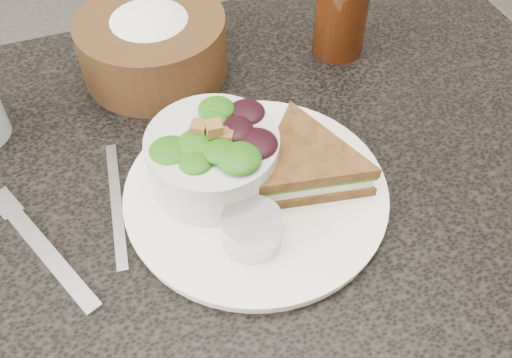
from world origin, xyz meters
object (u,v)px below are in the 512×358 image
object	(u,v)px
cola_glass	(341,12)
dining_table	(230,334)
salad_bowl	(213,151)
bread_basket	(152,36)
dressing_ramekin	(252,230)
sandwich	(306,164)
dinner_plate	(256,193)

from	to	relation	value
cola_glass	dining_table	bearing A→B (deg)	-141.48
salad_bowl	bread_basket	size ratio (longest dim) A/B	0.74
dining_table	bread_basket	distance (m)	0.48
cola_glass	dressing_ramekin	bearing A→B (deg)	-129.17
dining_table	bread_basket	xyz separation A→B (m)	(-0.02, 0.22, 0.43)
bread_basket	cola_glass	world-z (taller)	cola_glass
sandwich	dinner_plate	bearing A→B (deg)	-171.92
dinner_plate	bread_basket	distance (m)	0.26
dining_table	cola_glass	bearing A→B (deg)	38.52
bread_basket	cola_glass	distance (m)	0.25
dressing_ramekin	bread_basket	distance (m)	0.31
salad_bowl	dressing_ramekin	world-z (taller)	salad_bowl
dining_table	dressing_ramekin	size ratio (longest dim) A/B	16.47
dining_table	dressing_ramekin	distance (m)	0.42
dinner_plate	cola_glass	distance (m)	0.29
sandwich	cola_glass	bearing A→B (deg)	66.16
sandwich	cola_glass	xyz separation A→B (m)	(0.14, 0.21, 0.03)
dressing_ramekin	cola_glass	distance (m)	0.35
sandwich	bread_basket	bearing A→B (deg)	122.60
sandwich	bread_basket	world-z (taller)	bread_basket
cola_glass	salad_bowl	bearing A→B (deg)	-142.49
sandwich	bread_basket	distance (m)	0.27
bread_basket	dining_table	bearing A→B (deg)	-85.26
salad_bowl	dressing_ramekin	xyz separation A→B (m)	(0.01, -0.09, -0.02)
dinner_plate	sandwich	xyz separation A→B (m)	(0.06, -0.00, 0.03)
dressing_ramekin	dinner_plate	bearing A→B (deg)	66.70
dining_table	sandwich	bearing A→B (deg)	-18.56
salad_bowl	cola_glass	xyz separation A→B (m)	(0.23, 0.18, 0.01)
salad_bowl	cola_glass	bearing A→B (deg)	37.51
dinner_plate	dressing_ramekin	world-z (taller)	dressing_ramekin
sandwich	dressing_ramekin	xyz separation A→B (m)	(-0.08, -0.06, -0.00)
dining_table	dinner_plate	size ratio (longest dim) A/B	3.55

